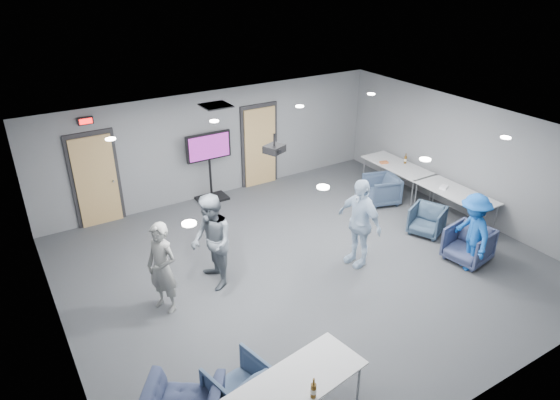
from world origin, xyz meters
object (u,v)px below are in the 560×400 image
table_front_left (298,383)px  table_right_b (456,193)px  person_c (359,222)px  bottle_right (405,160)px  chair_front_a (238,387)px  person_d (472,232)px  tv_stand (210,163)px  projector (274,149)px  person_b (212,242)px  bottle_front (313,390)px  table_right_a (397,166)px  chair_right_a (381,190)px  person_a (162,268)px  chair_right_b (427,220)px  chair_right_c (468,245)px

table_front_left → table_right_b: bearing=15.5°
person_c → bottle_right: person_c is taller
chair_front_a → bottle_right: 8.07m
person_c → person_d: bearing=46.7°
chair_front_a → tv_stand: tv_stand is taller
projector → person_b: bearing=162.7°
bottle_front → projector: 4.51m
table_right_a → bottle_right: (0.24, -0.02, 0.14)m
table_right_a → table_right_b: same height
table_right_a → chair_right_a: bearing=112.2°
bottle_right → bottle_front: bearing=-142.1°
person_a → chair_right_b: size_ratio=2.36×
person_d → projector: 4.14m
person_b → chair_front_a: 2.97m
person_a → chair_front_a: person_a is taller
person_d → chair_front_a: 5.49m
table_right_b → tv_stand: 5.88m
table_front_left → chair_front_a: bearing=122.7°
chair_right_b → table_right_a: bearing=129.3°
chair_right_b → tv_stand: 5.31m
table_right_b → projector: projector is taller
person_a → chair_right_a: bearing=73.1°
projector → table_front_left: bearing=-139.2°
chair_right_b → bottle_right: (1.22, 1.99, 0.51)m
chair_front_a → table_right_a: table_right_a is taller
person_b → projector: bearing=101.1°
bottle_front → tv_stand: tv_stand is taller
table_front_left → bottle_front: bearing=-96.1°
chair_right_c → tv_stand: 6.23m
person_c → chair_right_a: (2.24, 1.78, -0.56)m
person_a → chair_right_c: (5.73, -1.74, -0.47)m
table_right_b → table_front_left: 6.78m
chair_front_a → person_d: bearing=174.8°
table_right_a → bottle_right: size_ratio=7.18×
table_right_b → bottle_right: (0.24, 1.88, 0.14)m
person_a → table_right_a: size_ratio=0.85×
person_a → projector: 2.91m
chair_right_a → chair_front_a: (-5.91, -3.74, -0.01)m
chair_right_b → bottle_right: bottle_right is taller
table_right_b → table_front_left: same height
chair_right_c → table_right_a: size_ratio=0.41×
chair_right_a → chair_right_c: (-0.28, -2.90, 0.01)m
person_a → person_d: size_ratio=1.05×
person_c → bottle_right: size_ratio=6.69×
person_a → chair_right_b: bearing=57.1°
table_right_a → tv_stand: (-4.33, 2.06, 0.31)m
person_d → chair_right_c: (0.20, 0.17, -0.43)m
chair_right_c → chair_front_a: bearing=-90.6°
person_a → tv_stand: (2.50, 3.55, 0.16)m
person_d → table_right_a: size_ratio=0.81×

